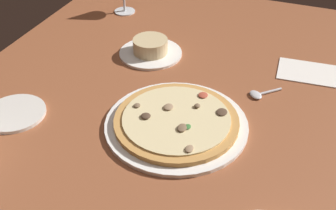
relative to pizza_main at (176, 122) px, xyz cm
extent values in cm
cube|color=brown|center=(6.51, 6.74, -3.19)|extent=(150.00, 110.00, 4.00)
cylinder|color=white|center=(-0.01, 0.01, -0.69)|extent=(33.83, 33.83, 1.00)
cylinder|color=#C68C47|center=(-0.01, 0.01, 0.41)|extent=(29.43, 29.43, 1.20)
cylinder|color=beige|center=(-0.01, 0.01, 1.21)|extent=(25.45, 25.45, 0.40)
ellipsoid|color=#937556|center=(-9.28, -6.32, 1.68)|extent=(2.45, 1.75, 0.53)
ellipsoid|color=#937556|center=(2.71, 3.05, 1.72)|extent=(2.67, 2.32, 0.61)
ellipsoid|color=brown|center=(-3.39, -2.59, 1.72)|extent=(2.93, 2.21, 0.62)
ellipsoid|color=brown|center=(5.52, -3.27, 1.80)|extent=(1.61, 1.45, 0.77)
ellipsoid|color=#4C3828|center=(-2.48, 6.68, 1.75)|extent=(2.37, 2.34, 0.67)
ellipsoid|color=#387033|center=(-2.53, -3.61, 1.66)|extent=(1.88, 1.46, 0.49)
ellipsoid|color=#4C3828|center=(5.51, -9.39, 1.65)|extent=(2.94, 2.55, 0.47)
ellipsoid|color=brown|center=(0.59, 10.36, 1.68)|extent=(1.76, 1.61, 0.53)
ellipsoid|color=#AD4733|center=(10.44, -3.22, 1.66)|extent=(2.61, 2.41, 0.49)
cylinder|color=white|center=(28.58, 18.74, -0.79)|extent=(18.71, 18.71, 0.80)
cylinder|color=#D1B784|center=(28.58, 18.74, 1.73)|extent=(10.30, 10.30, 4.24)
cylinder|color=silver|center=(52.74, 38.98, -0.99)|extent=(7.28, 7.28, 0.40)
cylinder|color=silver|center=(52.74, 38.98, 2.99)|extent=(0.80, 0.80, 7.56)
cylinder|color=silver|center=(-10.20, 38.33, -0.74)|extent=(15.01, 15.01, 0.90)
cube|color=white|center=(35.18, -27.36, -1.04)|extent=(12.88, 19.10, 0.30)
ellipsoid|color=silver|center=(18.59, -15.02, -0.69)|extent=(4.83, 4.78, 1.00)
cylinder|color=silver|center=(21.28, -17.87, -0.84)|extent=(5.87, 6.19, 0.70)
camera|label=1|loc=(-72.31, -25.77, 63.12)|focal=45.21mm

